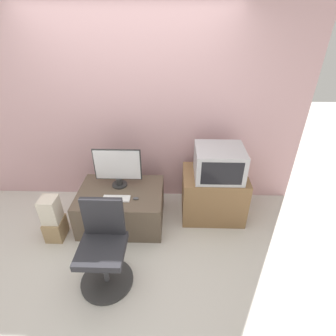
{
  "coord_description": "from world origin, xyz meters",
  "views": [
    {
      "loc": [
        0.54,
        -1.89,
        2.39
      ],
      "look_at": [
        0.46,
        0.85,
        0.73
      ],
      "focal_mm": 28.0,
      "sensor_mm": 36.0,
      "label": 1
    }
  ],
  "objects_px": {
    "keyboard": "(116,199)",
    "office_chair": "(104,250)",
    "main_monitor": "(118,167)",
    "cardboard_box_lower": "(56,228)",
    "crt_tv": "(219,163)",
    "mouse": "(136,198)"
  },
  "relations": [
    {
      "from": "keyboard",
      "to": "office_chair",
      "type": "bearing_deg",
      "value": -89.18
    },
    {
      "from": "crt_tv",
      "to": "cardboard_box_lower",
      "type": "relative_size",
      "value": 2.25
    },
    {
      "from": "main_monitor",
      "to": "cardboard_box_lower",
      "type": "height_order",
      "value": "main_monitor"
    },
    {
      "from": "main_monitor",
      "to": "office_chair",
      "type": "bearing_deg",
      "value": -88.71
    },
    {
      "from": "keyboard",
      "to": "cardboard_box_lower",
      "type": "relative_size",
      "value": 1.26
    },
    {
      "from": "keyboard",
      "to": "crt_tv",
      "type": "bearing_deg",
      "value": 14.09
    },
    {
      "from": "main_monitor",
      "to": "keyboard",
      "type": "relative_size",
      "value": 1.8
    },
    {
      "from": "mouse",
      "to": "crt_tv",
      "type": "bearing_deg",
      "value": 17.04
    },
    {
      "from": "main_monitor",
      "to": "keyboard",
      "type": "height_order",
      "value": "main_monitor"
    },
    {
      "from": "cardboard_box_lower",
      "to": "crt_tv",
      "type": "bearing_deg",
      "value": 13.06
    },
    {
      "from": "main_monitor",
      "to": "mouse",
      "type": "distance_m",
      "value": 0.45
    },
    {
      "from": "crt_tv",
      "to": "office_chair",
      "type": "bearing_deg",
      "value": -140.02
    },
    {
      "from": "crt_tv",
      "to": "keyboard",
      "type": "bearing_deg",
      "value": -165.91
    },
    {
      "from": "keyboard",
      "to": "cardboard_box_lower",
      "type": "distance_m",
      "value": 0.84
    },
    {
      "from": "main_monitor",
      "to": "keyboard",
      "type": "bearing_deg",
      "value": -87.55
    },
    {
      "from": "mouse",
      "to": "office_chair",
      "type": "relative_size",
      "value": 0.07
    },
    {
      "from": "keyboard",
      "to": "crt_tv",
      "type": "height_order",
      "value": "crt_tv"
    },
    {
      "from": "keyboard",
      "to": "mouse",
      "type": "relative_size",
      "value": 4.69
    },
    {
      "from": "crt_tv",
      "to": "cardboard_box_lower",
      "type": "xyz_separation_m",
      "value": [
        -1.96,
        -0.45,
        -0.69
      ]
    },
    {
      "from": "cardboard_box_lower",
      "to": "mouse",
      "type": "bearing_deg",
      "value": 8.89
    },
    {
      "from": "mouse",
      "to": "cardboard_box_lower",
      "type": "bearing_deg",
      "value": -171.11
    },
    {
      "from": "main_monitor",
      "to": "office_chair",
      "type": "xyz_separation_m",
      "value": [
        0.02,
        -0.99,
        -0.34
      ]
    }
  ]
}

